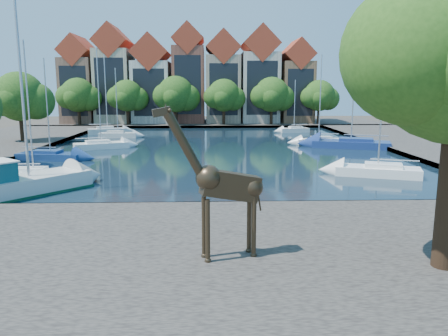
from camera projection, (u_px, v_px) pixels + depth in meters
The scene contains 30 objects.
ground at pixel (219, 210), 23.72m from camera, with size 160.00×160.00×0.00m, color #38332B.
water_basin at pixel (214, 149), 47.30m from camera, with size 38.00×50.00×0.08m, color black.
near_quay at pixel (224, 254), 16.79m from camera, with size 50.00×14.00×0.50m, color #4D4943.
far_quay at pixel (212, 123), 78.71m from camera, with size 60.00×16.00×0.50m, color #4D4943.
right_quay at pixel (440, 146), 48.12m from camera, with size 14.00×52.00×0.50m, color #4D4943.
townhouse_west_end at pixel (81, 83), 76.61m from camera, with size 5.44×9.18×14.93m.
townhouse_west_mid at pixel (115, 78), 76.66m from camera, with size 5.94×9.18×16.79m.
townhouse_west_inner at pixel (152, 83), 77.05m from camera, with size 6.43×9.18×15.15m.
townhouse_center at pixel (189, 77), 77.09m from camera, with size 5.44×9.18×16.93m.
townhouse_east_inner at pixel (223, 81), 77.41m from camera, with size 5.94×9.18×15.79m.
townhouse_east_mid at pixel (259, 79), 77.57m from camera, with size 6.43×9.18×16.65m.
townhouse_east_end at pixel (295, 85), 77.97m from camera, with size 5.44×9.18×14.43m.
far_tree_far_west at pixel (79, 96), 71.65m from camera, with size 7.28×5.60×7.68m.
far_tree_west at pixel (128, 97), 71.94m from camera, with size 6.76×5.20×7.36m.
far_tree_mid_west at pixel (176, 95), 72.18m from camera, with size 7.80×6.00×8.00m.
far_tree_mid_east at pixel (224, 96), 72.49m from camera, with size 7.02×5.40×7.52m.
far_tree_east at pixel (272, 96), 72.74m from camera, with size 7.54×5.80×7.84m.
far_tree_far_east at pixel (320, 97), 73.05m from camera, with size 6.76×5.20×7.36m.
side_tree_left_far at pixel (21, 98), 49.50m from camera, with size 7.28×5.60×7.88m.
giraffe_statue at pixel (222, 185), 15.34m from camera, with size 3.77×1.41×5.46m.
motorsailer at pixel (6, 183), 26.00m from camera, with size 8.29×8.92×11.49m.
sailboat_left_a at pixel (34, 173), 30.86m from camera, with size 5.40×1.93×9.65m.
sailboat_left_b at pixel (51, 155), 39.77m from camera, with size 6.15×2.99×9.05m.
sailboat_left_c at pixel (101, 144), 46.86m from camera, with size 5.92×4.06×10.59m.
sailboat_left_d at pixel (118, 134), 57.35m from camera, with size 4.91×1.92×8.97m.
sailboat_left_e at pixel (108, 129), 62.24m from camera, with size 5.67×3.37×11.01m.
sailboat_right_a at pixel (378, 169), 32.41m from camera, with size 6.36×3.98×10.38m.
sailboat_right_b at pixel (351, 142), 47.68m from camera, with size 8.62×5.30×12.19m.
sailboat_right_c at pixel (319, 140), 50.45m from camera, with size 5.23×2.07×10.15m.
sailboat_right_d at pixel (294, 129), 64.17m from camera, with size 4.62×2.48×7.59m.
Camera 1 is at (-0.55, -22.90, 6.56)m, focal length 35.00 mm.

